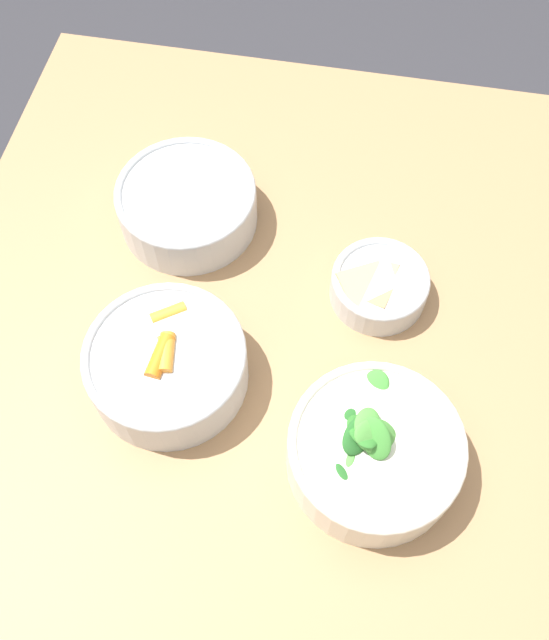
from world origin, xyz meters
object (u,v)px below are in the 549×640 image
object	(u,v)px
bowl_carrots	(167,364)
bowl_beans_hotdog	(187,205)
bowl_cookies	(379,285)
bowl_greens	(373,451)

from	to	relation	value
bowl_carrots	bowl_beans_hotdog	world-z (taller)	bowl_carrots
bowl_beans_hotdog	bowl_cookies	distance (m)	0.26
bowl_greens	bowl_cookies	xyz separation A→B (m)	(0.21, 0.02, -0.01)
bowl_greens	bowl_beans_hotdog	bearing A→B (deg)	43.59
bowl_greens	bowl_cookies	distance (m)	0.21
bowl_beans_hotdog	bowl_cookies	world-z (taller)	bowl_beans_hotdog
bowl_greens	bowl_cookies	bearing A→B (deg)	4.26
bowl_cookies	bowl_beans_hotdog	bearing A→B (deg)	74.25
bowl_carrots	bowl_beans_hotdog	distance (m)	0.23
bowl_greens	bowl_cookies	size ratio (longest dim) A/B	1.56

